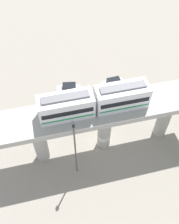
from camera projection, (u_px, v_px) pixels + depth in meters
name	position (u px, v px, depth m)	size (l,w,h in m)	color
ground_plane	(103.00, 144.00, 38.23)	(120.00, 120.00, 0.00)	gray
viaduct	(105.00, 118.00, 33.34)	(5.20, 28.00, 8.52)	#A8A59E
train	(94.00, 101.00, 30.25)	(2.64, 13.55, 3.24)	white
parked_car_white	(113.00, 84.00, 45.48)	(2.02, 4.29, 1.76)	white
parked_car_silver	(69.00, 89.00, 44.62)	(2.48, 4.44, 1.76)	#B2B5BA
signal_post	(75.00, 148.00, 30.71)	(0.44, 0.28, 11.12)	#4C4C51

